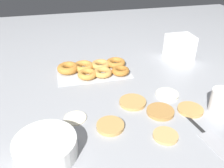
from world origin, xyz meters
TOP-DOWN VIEW (x-y plane):
  - ground_plane at (0.00, 0.00)m, footprint 3.00×3.00m
  - pancake_0 at (-0.10, 0.12)m, footprint 0.11×0.11m
  - pancake_1 at (-0.01, 0.04)m, footprint 0.11×0.11m
  - pancake_2 at (-0.22, 0.14)m, footprint 0.10×0.10m
  - pancake_3 at (0.11, 0.16)m, footprint 0.10×0.10m
  - pancake_4 at (0.23, 0.08)m, footprint 0.09×0.09m
  - pancake_5 at (-0.06, 0.25)m, footprint 0.09×0.09m
  - pancake_6 at (-0.18, 0.02)m, footprint 0.10×0.10m
  - donut_tray at (0.10, -0.28)m, footprint 0.37×0.20m
  - batter_bowl at (0.34, 0.24)m, footprint 0.20×0.20m
  - container_stack at (-0.42, -0.34)m, footprint 0.15×0.12m
  - paper_cup at (-0.33, 0.17)m, footprint 0.08×0.08m
  - spatula at (-0.21, 0.30)m, footprint 0.08×0.27m

SIDE VIEW (x-z plane):
  - ground_plane at x=0.00m, z-range 0.00..0.00m
  - spatula at x=-0.21m, z-range 0.00..0.01m
  - pancake_4 at x=0.23m, z-range 0.00..0.01m
  - pancake_5 at x=-0.06m, z-range 0.00..0.01m
  - pancake_2 at x=-0.22m, z-range 0.00..0.01m
  - pancake_6 at x=-0.18m, z-range 0.00..0.01m
  - pancake_1 at x=-0.01m, z-range 0.00..0.01m
  - pancake_0 at x=-0.10m, z-range 0.00..0.01m
  - pancake_3 at x=0.11m, z-range 0.00..0.01m
  - donut_tray at x=0.10m, z-range 0.00..0.04m
  - batter_bowl at x=0.34m, z-range 0.00..0.06m
  - paper_cup at x=-0.33m, z-range 0.00..0.10m
  - container_stack at x=-0.42m, z-range 0.00..0.13m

